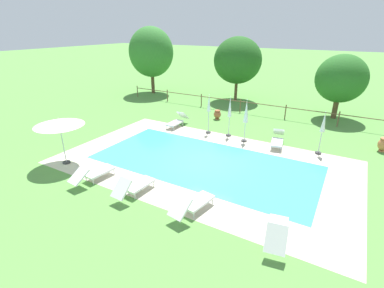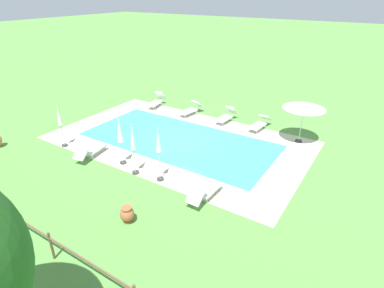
{
  "view_description": "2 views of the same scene",
  "coord_description": "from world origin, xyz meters",
  "px_view_note": "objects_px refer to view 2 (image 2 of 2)",
  "views": [
    {
      "loc": [
        5.78,
        -11.04,
        6.19
      ],
      "look_at": [
        -0.93,
        0.5,
        0.6
      ],
      "focal_mm": 26.26,
      "sensor_mm": 36.0,
      "label": 1
    },
    {
      "loc": [
        -9.28,
        13.04,
        7.66
      ],
      "look_at": [
        -1.75,
        1.3,
        0.75
      ],
      "focal_mm": 29.39,
      "sensor_mm": 36.0,
      "label": 2
    }
  ],
  "objects_px": {
    "sun_lounger_north_mid": "(226,116)",
    "patio_umbrella_closed_row_mid_west": "(120,132)",
    "sun_lounger_south_near_corner": "(260,123)",
    "patio_umbrella_closed_row_centre": "(159,147)",
    "sun_lounger_north_end": "(191,109)",
    "patio_umbrella_open_foreground": "(304,106)",
    "patio_umbrella_closed_row_west": "(60,120)",
    "terracotta_urn_by_tree": "(127,214)",
    "sun_lounger_north_far": "(91,150)",
    "sun_lounger_south_mid": "(156,101)",
    "patio_umbrella_closed_row_mid_east": "(133,142)",
    "sun_lounger_north_near_steps": "(205,190)"
  },
  "relations": [
    {
      "from": "sun_lounger_north_mid",
      "to": "terracotta_urn_by_tree",
      "type": "relative_size",
      "value": 2.96
    },
    {
      "from": "patio_umbrella_open_foreground",
      "to": "patio_umbrella_closed_row_west",
      "type": "distance_m",
      "value": 12.89
    },
    {
      "from": "patio_umbrella_open_foreground",
      "to": "patio_umbrella_closed_row_west",
      "type": "relative_size",
      "value": 0.99
    },
    {
      "from": "patio_umbrella_closed_row_mid_east",
      "to": "terracotta_urn_by_tree",
      "type": "xyz_separation_m",
      "value": [
        -2.06,
        2.71,
        -1.25
      ]
    },
    {
      "from": "sun_lounger_north_near_steps",
      "to": "patio_umbrella_closed_row_mid_east",
      "type": "bearing_deg",
      "value": 1.08
    },
    {
      "from": "patio_umbrella_closed_row_mid_east",
      "to": "patio_umbrella_open_foreground",
      "type": "bearing_deg",
      "value": -125.93
    },
    {
      "from": "patio_umbrella_closed_row_west",
      "to": "patio_umbrella_open_foreground",
      "type": "bearing_deg",
      "value": -144.85
    },
    {
      "from": "patio_umbrella_closed_row_mid_west",
      "to": "terracotta_urn_by_tree",
      "type": "distance_m",
      "value": 4.63
    },
    {
      "from": "sun_lounger_north_mid",
      "to": "terracotta_urn_by_tree",
      "type": "distance_m",
      "value": 10.69
    },
    {
      "from": "sun_lounger_north_far",
      "to": "sun_lounger_south_mid",
      "type": "bearing_deg",
      "value": -75.65
    },
    {
      "from": "sun_lounger_north_far",
      "to": "terracotta_urn_by_tree",
      "type": "xyz_separation_m",
      "value": [
        -5.02,
        2.74,
        -0.02
      ]
    },
    {
      "from": "patio_umbrella_open_foreground",
      "to": "sun_lounger_north_far",
      "type": "bearing_deg",
      "value": 41.59
    },
    {
      "from": "sun_lounger_north_mid",
      "to": "patio_umbrella_closed_row_mid_east",
      "type": "xyz_separation_m",
      "value": [
        0.63,
        7.88,
        1.23
      ]
    },
    {
      "from": "sun_lounger_north_near_steps",
      "to": "sun_lounger_north_end",
      "type": "height_order",
      "value": "sun_lounger_north_near_steps"
    },
    {
      "from": "sun_lounger_south_near_corner",
      "to": "terracotta_urn_by_tree",
      "type": "relative_size",
      "value": 3.14
    },
    {
      "from": "sun_lounger_north_far",
      "to": "sun_lounger_south_near_corner",
      "type": "relative_size",
      "value": 0.99
    },
    {
      "from": "patio_umbrella_open_foreground",
      "to": "sun_lounger_south_mid",
      "type": "bearing_deg",
      "value": -1.76
    },
    {
      "from": "sun_lounger_north_mid",
      "to": "patio_umbrella_closed_row_centre",
      "type": "height_order",
      "value": "patio_umbrella_closed_row_centre"
    },
    {
      "from": "patio_umbrella_open_foreground",
      "to": "terracotta_urn_by_tree",
      "type": "bearing_deg",
      "value": 71.79
    },
    {
      "from": "patio_umbrella_open_foreground",
      "to": "patio_umbrella_closed_row_west",
      "type": "height_order",
      "value": "patio_umbrella_closed_row_west"
    },
    {
      "from": "patio_umbrella_closed_row_west",
      "to": "terracotta_urn_by_tree",
      "type": "relative_size",
      "value": 3.49
    },
    {
      "from": "patio_umbrella_closed_row_west",
      "to": "patio_umbrella_closed_row_centre",
      "type": "xyz_separation_m",
      "value": [
        -6.44,
        -0.14,
        0.11
      ]
    },
    {
      "from": "sun_lounger_south_near_corner",
      "to": "terracotta_urn_by_tree",
      "type": "bearing_deg",
      "value": 85.55
    },
    {
      "from": "sun_lounger_north_mid",
      "to": "terracotta_urn_by_tree",
      "type": "xyz_separation_m",
      "value": [
        -1.42,
        10.59,
        -0.02
      ]
    },
    {
      "from": "sun_lounger_south_near_corner",
      "to": "terracotta_urn_by_tree",
      "type": "distance_m",
      "value": 10.67
    },
    {
      "from": "patio_umbrella_closed_row_centre",
      "to": "sun_lounger_north_near_steps",
      "type": "bearing_deg",
      "value": 177.54
    },
    {
      "from": "sun_lounger_north_end",
      "to": "patio_umbrella_closed_row_centre",
      "type": "xyz_separation_m",
      "value": [
        -3.26,
        7.57,
        1.27
      ]
    },
    {
      "from": "sun_lounger_north_near_steps",
      "to": "patio_umbrella_closed_row_mid_west",
      "type": "relative_size",
      "value": 0.79
    },
    {
      "from": "patio_umbrella_closed_row_centre",
      "to": "sun_lounger_north_mid",
      "type": "bearing_deg",
      "value": -85.02
    },
    {
      "from": "sun_lounger_south_mid",
      "to": "terracotta_urn_by_tree",
      "type": "height_order",
      "value": "sun_lounger_south_mid"
    },
    {
      "from": "sun_lounger_north_end",
      "to": "sun_lounger_south_mid",
      "type": "distance_m",
      "value": 2.99
    },
    {
      "from": "sun_lounger_north_far",
      "to": "sun_lounger_north_mid",
      "type": "bearing_deg",
      "value": -114.63
    },
    {
      "from": "sun_lounger_north_mid",
      "to": "patio_umbrella_closed_row_mid_west",
      "type": "xyz_separation_m",
      "value": [
        1.78,
        7.51,
        1.28
      ]
    },
    {
      "from": "sun_lounger_south_mid",
      "to": "sun_lounger_south_near_corner",
      "type": "bearing_deg",
      "value": -178.8
    },
    {
      "from": "sun_lounger_north_far",
      "to": "patio_umbrella_closed_row_mid_east",
      "type": "xyz_separation_m",
      "value": [
        -2.97,
        0.02,
        1.24
      ]
    },
    {
      "from": "sun_lounger_south_near_corner",
      "to": "patio_umbrella_closed_row_centre",
      "type": "relative_size",
      "value": 0.84
    },
    {
      "from": "terracotta_urn_by_tree",
      "to": "patio_umbrella_open_foreground",
      "type": "bearing_deg",
      "value": -108.21
    },
    {
      "from": "patio_umbrella_open_foreground",
      "to": "terracotta_urn_by_tree",
      "type": "xyz_separation_m",
      "value": [
        3.34,
        10.16,
        -1.73
      ]
    },
    {
      "from": "sun_lounger_north_far",
      "to": "sun_lounger_south_mid",
      "type": "distance_m",
      "value": 7.99
    },
    {
      "from": "sun_lounger_south_near_corner",
      "to": "patio_umbrella_closed_row_mid_east",
      "type": "xyz_separation_m",
      "value": [
        2.88,
        7.93,
        1.25
      ]
    },
    {
      "from": "sun_lounger_north_near_steps",
      "to": "sun_lounger_north_mid",
      "type": "bearing_deg",
      "value": -68.57
    },
    {
      "from": "sun_lounger_south_mid",
      "to": "patio_umbrella_closed_row_mid_east",
      "type": "height_order",
      "value": "patio_umbrella_closed_row_mid_east"
    },
    {
      "from": "patio_umbrella_closed_row_west",
      "to": "patio_umbrella_closed_row_mid_west",
      "type": "xyz_separation_m",
      "value": [
        -3.99,
        -0.33,
        0.14
      ]
    },
    {
      "from": "sun_lounger_north_end",
      "to": "patio_umbrella_open_foreground",
      "type": "relative_size",
      "value": 0.89
    },
    {
      "from": "sun_lounger_south_mid",
      "to": "patio_umbrella_open_foreground",
      "type": "height_order",
      "value": "patio_umbrella_open_foreground"
    },
    {
      "from": "patio_umbrella_closed_row_mid_east",
      "to": "sun_lounger_south_near_corner",
      "type": "bearing_deg",
      "value": -109.98
    },
    {
      "from": "sun_lounger_north_far",
      "to": "sun_lounger_north_end",
      "type": "xyz_separation_m",
      "value": [
        -1.01,
        -7.72,
        0.0
      ]
    },
    {
      "from": "patio_umbrella_open_foreground",
      "to": "sun_lounger_south_near_corner",
      "type": "bearing_deg",
      "value": -10.83
    },
    {
      "from": "sun_lounger_south_near_corner",
      "to": "patio_umbrella_closed_row_west",
      "type": "bearing_deg",
      "value": 44.56
    },
    {
      "from": "terracotta_urn_by_tree",
      "to": "patio_umbrella_closed_row_west",
      "type": "bearing_deg",
      "value": -20.9
    }
  ]
}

